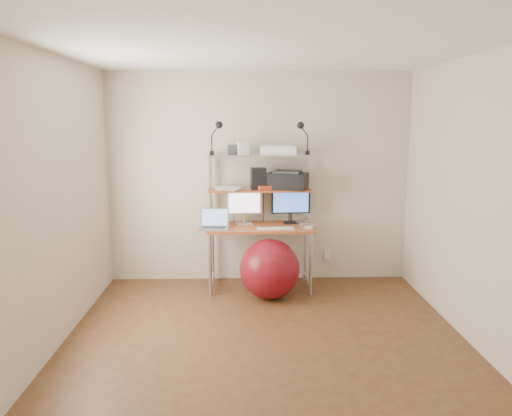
{
  "coord_description": "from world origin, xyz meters",
  "views": [
    {
      "loc": [
        -0.21,
        -4.15,
        1.95
      ],
      "look_at": [
        -0.05,
        1.15,
        1.0
      ],
      "focal_mm": 35.0,
      "sensor_mm": 36.0,
      "label": 1
    }
  ],
  "objects": [
    {
      "name": "box_grey",
      "position": [
        -0.3,
        1.6,
        1.6
      ],
      "size": [
        0.13,
        0.13,
        0.11
      ],
      "primitive_type": "cube",
      "rotation": [
        0.0,
        0.0,
        -0.28
      ],
      "color": "#2A2A2C",
      "rests_on": "top_shelf"
    },
    {
      "name": "laptop",
      "position": [
        -0.51,
        1.34,
        0.79
      ],
      "size": [
        0.34,
        0.29,
        0.28
      ],
      "rotation": [
        0.0,
        0.0,
        -0.1
      ],
      "color": "#BCBDC1",
      "rests_on": "desktop"
    },
    {
      "name": "red_box",
      "position": [
        0.06,
        1.51,
        1.18
      ],
      "size": [
        0.21,
        0.17,
        0.05
      ],
      "primitive_type": "cube",
      "rotation": [
        0.0,
        0.0,
        0.34
      ],
      "color": "#BF3B1E",
      "rests_on": "mid_shelf"
    },
    {
      "name": "clip_lamp_left",
      "position": [
        -0.47,
        1.49,
        1.82
      ],
      "size": [
        0.15,
        0.08,
        0.38
      ],
      "color": "black",
      "rests_on": "top_shelf"
    },
    {
      "name": "phone",
      "position": [
        0.04,
        1.28,
        0.75
      ],
      "size": [
        0.1,
        0.15,
        0.01
      ],
      "primitive_type": "cube",
      "rotation": [
        0.0,
        0.0,
        0.19
      ],
      "color": "black",
      "rests_on": "desktop"
    },
    {
      "name": "box_white",
      "position": [
        -0.19,
        1.54,
        1.62
      ],
      "size": [
        0.15,
        0.13,
        0.14
      ],
      "primitive_type": "cube",
      "rotation": [
        0.0,
        0.0,
        0.31
      ],
      "color": "silver",
      "rests_on": "top_shelf"
    },
    {
      "name": "room",
      "position": [
        0.0,
        0.0,
        1.25
      ],
      "size": [
        3.6,
        3.6,
        3.6
      ],
      "color": "brown",
      "rests_on": "ground"
    },
    {
      "name": "scanner",
      "position": [
        0.22,
        1.6,
        1.6
      ],
      "size": [
        0.44,
        0.32,
        0.11
      ],
      "rotation": [
        0.0,
        0.0,
        -0.13
      ],
      "color": "silver",
      "rests_on": "top_shelf"
    },
    {
      "name": "mouse",
      "position": [
        0.54,
        1.31,
        0.75
      ],
      "size": [
        0.09,
        0.06,
        0.02
      ],
      "primitive_type": "cube",
      "rotation": [
        0.0,
        0.0,
        -0.06
      ],
      "color": "silver",
      "rests_on": "desktop"
    },
    {
      "name": "keyboard",
      "position": [
        0.17,
        1.28,
        0.75
      ],
      "size": [
        0.41,
        0.14,
        0.01
      ],
      "primitive_type": "cube",
      "rotation": [
        0.0,
        0.0,
        0.07
      ],
      "color": "silver",
      "rests_on": "desktop"
    },
    {
      "name": "printer",
      "position": [
        0.32,
        1.57,
        1.25
      ],
      "size": [
        0.52,
        0.43,
        0.21
      ],
      "rotation": [
        0.0,
        0.0,
        -0.32
      ],
      "color": "black",
      "rests_on": "mid_shelf"
    },
    {
      "name": "exercise_ball",
      "position": [
        0.1,
        1.1,
        0.33
      ],
      "size": [
        0.66,
        0.66,
        0.66
      ],
      "primitive_type": "sphere",
      "color": "maroon",
      "rests_on": "floor"
    },
    {
      "name": "clip_lamp_right",
      "position": [
        0.47,
        1.49,
        1.82
      ],
      "size": [
        0.15,
        0.08,
        0.37
      ],
      "color": "black",
      "rests_on": "top_shelf"
    },
    {
      "name": "monitor_black",
      "position": [
        0.37,
        1.6,
        0.97
      ],
      "size": [
        0.46,
        0.14,
        0.46
      ],
      "rotation": [
        0.0,
        0.0,
        0.07
      ],
      "color": "black",
      "rests_on": "desktop"
    },
    {
      "name": "wall_outlet",
      "position": [
        0.85,
        1.79,
        0.3
      ],
      "size": [
        0.08,
        0.01,
        0.12
      ],
      "primitive_type": "cube",
      "color": "silver",
      "rests_on": "room"
    },
    {
      "name": "mac_mini",
      "position": [
        0.54,
        1.5,
        0.76
      ],
      "size": [
        0.22,
        0.22,
        0.04
      ],
      "primitive_type": "cube",
      "rotation": [
        0.0,
        0.0,
        0.13
      ],
      "color": "#BCBDC1",
      "rests_on": "desktop"
    },
    {
      "name": "computer_desk",
      "position": [
        0.0,
        1.5,
        0.96
      ],
      "size": [
        1.2,
        0.6,
        1.57
      ],
      "color": "#BF4E25",
      "rests_on": "ground"
    },
    {
      "name": "nas_cube",
      "position": [
        -0.02,
        1.56,
        1.27
      ],
      "size": [
        0.18,
        0.18,
        0.25
      ],
      "primitive_type": "cube",
      "rotation": [
        0.0,
        0.0,
        0.11
      ],
      "color": "black",
      "rests_on": "mid_shelf"
    },
    {
      "name": "paper_stack",
      "position": [
        -0.37,
        1.57,
        1.16
      ],
      "size": [
        0.41,
        0.41,
        0.02
      ],
      "color": "white",
      "rests_on": "mid_shelf"
    },
    {
      "name": "monitor_silver",
      "position": [
        -0.18,
        1.56,
        0.98
      ],
      "size": [
        0.41,
        0.17,
        0.45
      ],
      "rotation": [
        0.0,
        0.0,
        0.13
      ],
      "color": "#B1B1B6",
      "rests_on": "desktop"
    }
  ]
}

